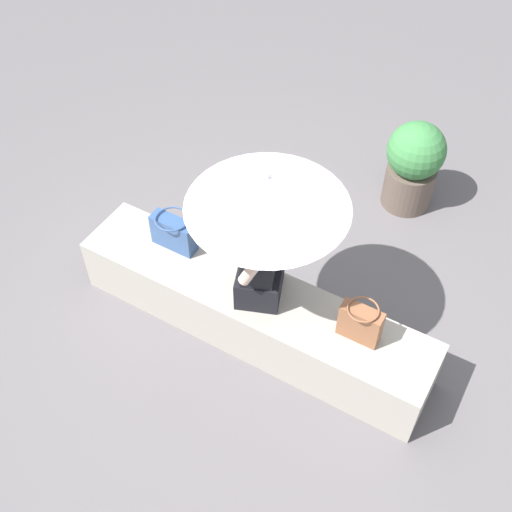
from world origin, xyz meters
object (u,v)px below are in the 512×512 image
planter_near (413,164)px  parasol (268,192)px  person_seated (260,252)px  handbag_black (174,232)px  tote_bag_canvas (360,323)px

planter_near → parasol: bearing=79.0°
person_seated → planter_near: (-0.39, -1.76, -0.42)m
handbag_black → person_seated: bearing=175.0°
person_seated → tote_bag_canvas: bearing=-179.6°
parasol → tote_bag_canvas: 1.00m
person_seated → tote_bag_canvas: person_seated is taller
handbag_black → tote_bag_canvas: size_ratio=1.16×
parasol → tote_bag_canvas: bearing=-179.4°
person_seated → handbag_black: bearing=-5.0°
tote_bag_canvas → handbag_black: bearing=-2.3°
handbag_black → planter_near: size_ratio=0.41×
person_seated → planter_near: size_ratio=1.16×
parasol → tote_bag_canvas: parasol is taller
parasol → handbag_black: bearing=-4.8°
handbag_black → tote_bag_canvas: bearing=177.7°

